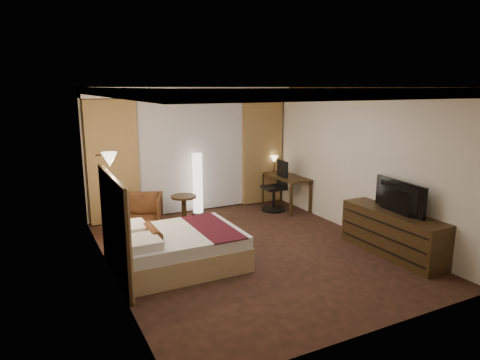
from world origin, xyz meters
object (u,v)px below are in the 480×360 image
armchair (141,211)px  television (394,193)px  desk (285,192)px  dresser (392,233)px  floor_lamp (198,184)px  side_table (184,209)px  office_chair (274,186)px  bed (179,249)px

armchair → television: 4.56m
desk → dresser: size_ratio=0.70×
desk → dresser: bearing=-89.1°
armchair → floor_lamp: floor_lamp is taller
side_table → office_chair: size_ratio=0.50×
office_chair → desk: bearing=12.0°
side_table → floor_lamp: 0.75m
bed → dresser: (3.26, -1.15, 0.10)m
dresser → television: size_ratio=1.69×
armchair → floor_lamp: size_ratio=0.58×
dresser → television: (-0.03, 0.00, 0.69)m
floor_lamp → television: floor_lamp is taller
bed → desk: (3.21, 1.98, 0.10)m
armchair → floor_lamp: (1.37, 0.54, 0.28)m
floor_lamp → office_chair: floor_lamp is taller
dresser → floor_lamp: bearing=119.1°
bed → office_chair: (2.87, 1.93, 0.29)m
armchair → side_table: bearing=28.1°
floor_lamp → desk: (1.95, -0.45, -0.30)m
desk → television: (0.02, -3.13, 0.68)m
desk → dresser: 3.13m
side_table → floor_lamp: bearing=42.4°
television → bed: bearing=76.9°
bed → armchair: armchair is taller
office_chair → dresser: size_ratio=0.59×
side_table → desk: 2.42m
desk → dresser: (0.05, -3.13, -0.01)m
desk → television: size_ratio=1.18×
office_chair → side_table: bearing=-178.2°
office_chair → floor_lamp: bearing=166.3°
bed → desk: size_ratio=1.42×
bed → office_chair: office_chair is taller
desk → office_chair: office_chair is taller
armchair → office_chair: 2.98m
floor_lamp → office_chair: 1.69m
armchair → office_chair: size_ratio=0.69×
bed → floor_lamp: 2.77m
armchair → desk: 3.32m
side_table → office_chair: office_chair is taller
armchair → side_table: (0.89, 0.11, -0.11)m
bed → armchair: (-0.10, 1.89, 0.12)m
side_table → dresser: bearing=-51.8°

